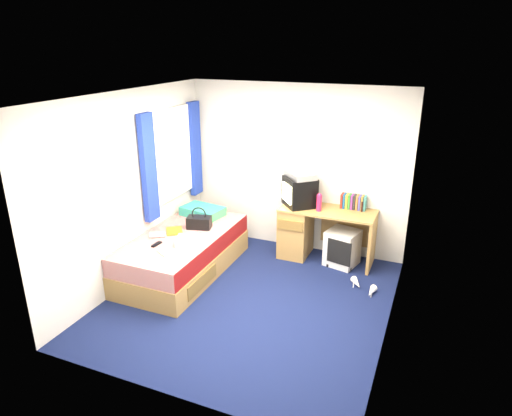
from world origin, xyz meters
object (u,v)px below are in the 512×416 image
at_px(pink_water_bottle, 319,203).
at_px(colour_swatch_fan, 163,253).
at_px(picture_frame, 362,206).
at_px(remote_control, 156,244).
at_px(crt_tv, 299,192).
at_px(aerosol_can, 319,202).
at_px(towel, 189,241).
at_px(white_heels, 364,287).
at_px(storage_cube, 342,248).
at_px(magazine, 174,231).
at_px(handbag, 199,222).
at_px(pillow, 203,211).
at_px(bed, 184,253).
at_px(vcr, 300,175).
at_px(desk, 308,230).
at_px(water_bottle, 158,235).

height_order(pink_water_bottle, colour_swatch_fan, pink_water_bottle).
relative_size(picture_frame, colour_swatch_fan, 0.64).
bearing_deg(remote_control, crt_tv, 50.49).
bearing_deg(aerosol_can, towel, -134.03).
bearing_deg(towel, white_heels, 17.83).
height_order(storage_cube, magazine, magazine).
distance_m(handbag, colour_swatch_fan, 0.87).
relative_size(pillow, magazine, 2.09).
bearing_deg(white_heels, towel, -162.17).
bearing_deg(magazine, pink_water_bottle, 29.12).
height_order(picture_frame, handbag, picture_frame).
xyz_separation_m(crt_tv, remote_control, (-1.37, -1.51, -0.40)).
height_order(crt_tv, white_heels, crt_tv).
height_order(aerosol_can, white_heels, aerosol_can).
bearing_deg(pillow, colour_swatch_fan, -82.53).
bearing_deg(bed, remote_control, -107.78).
bearing_deg(vcr, pillow, -116.29).
xyz_separation_m(storage_cube, remote_control, (-2.04, -1.44, 0.30)).
distance_m(picture_frame, magazine, 2.56).
distance_m(pink_water_bottle, handbag, 1.64).
distance_m(desk, remote_control, 2.14).
relative_size(pillow, vcr, 1.35).
relative_size(magazine, water_bottle, 1.40).
bearing_deg(colour_swatch_fan, bed, 97.81).
height_order(handbag, remote_control, handbag).
height_order(bed, pillow, pillow).
relative_size(crt_tv, pink_water_bottle, 2.52).
bearing_deg(pink_water_bottle, water_bottle, -146.27).
relative_size(desk, aerosol_can, 6.66).
bearing_deg(remote_control, storage_cube, 37.97).
bearing_deg(picture_frame, pink_water_bottle, -168.56).
height_order(vcr, white_heels, vcr).
bearing_deg(white_heels, colour_swatch_fan, -155.79).
bearing_deg(pink_water_bottle, colour_swatch_fan, -132.93).
relative_size(colour_swatch_fan, remote_control, 1.38).
height_order(desk, colour_swatch_fan, desk).
bearing_deg(picture_frame, remote_control, -156.33).
xyz_separation_m(magazine, white_heels, (2.48, 0.38, -0.51)).
bearing_deg(desk, bed, -141.48).
height_order(remote_control, white_heels, remote_control).
bearing_deg(crt_tv, vcr, 90.00).
bearing_deg(storage_cube, pillow, -157.57).
relative_size(desk, picture_frame, 9.29).
bearing_deg(crt_tv, handbag, -95.39).
relative_size(handbag, magazine, 1.27).
relative_size(pink_water_bottle, water_bottle, 1.11).
distance_m(aerosol_can, magazine, 2.00).
bearing_deg(remote_control, pink_water_bottle, 42.66).
distance_m(handbag, towel, 0.55).
relative_size(vcr, magazine, 1.55).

